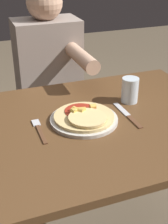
% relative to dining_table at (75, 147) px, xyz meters
% --- Properties ---
extents(dining_table, '(1.27, 0.80, 0.73)m').
position_rel_dining_table_xyz_m(dining_table, '(0.00, 0.00, 0.00)').
color(dining_table, brown).
rests_on(dining_table, ground_plane).
extents(plate, '(0.26, 0.26, 0.01)m').
position_rel_dining_table_xyz_m(plate, '(0.04, 0.01, 0.11)').
color(plate, beige).
rests_on(plate, dining_table).
extents(pizza, '(0.23, 0.23, 0.04)m').
position_rel_dining_table_xyz_m(pizza, '(0.04, 0.01, 0.13)').
color(pizza, '#DBBC7A').
rests_on(pizza, plate).
extents(fork, '(0.03, 0.18, 0.00)m').
position_rel_dining_table_xyz_m(fork, '(-0.14, 0.01, 0.11)').
color(fork, brown).
rests_on(fork, dining_table).
extents(knife, '(0.02, 0.22, 0.00)m').
position_rel_dining_table_xyz_m(knife, '(0.22, -0.01, 0.11)').
color(knife, brown).
rests_on(knife, dining_table).
extents(drinking_glass, '(0.07, 0.07, 0.11)m').
position_rel_dining_table_xyz_m(drinking_glass, '(0.29, 0.10, 0.16)').
color(drinking_glass, silver).
rests_on(drinking_glass, dining_table).
extents(person_diner, '(0.34, 0.52, 1.17)m').
position_rel_dining_table_xyz_m(person_diner, '(0.06, 0.62, 0.06)').
color(person_diner, '#2D2D38').
rests_on(person_diner, ground_plane).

